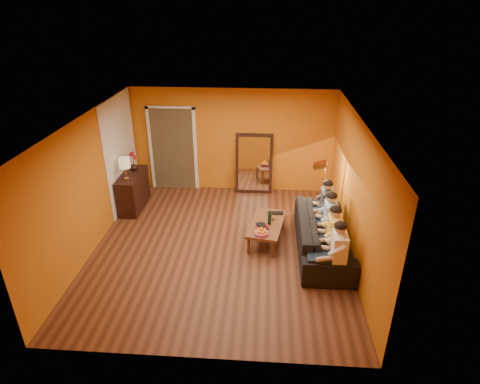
# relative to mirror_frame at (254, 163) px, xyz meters

# --- Properties ---
(room_shell) EXTENTS (5.00, 5.50, 2.60)m
(room_shell) POSITION_rel_mirror_frame_xyz_m (-0.55, -2.26, 0.54)
(room_shell) COLOR brown
(room_shell) RESTS_ON ground
(white_accent) EXTENTS (0.02, 1.90, 2.58)m
(white_accent) POSITION_rel_mirror_frame_xyz_m (-3.04, -0.88, 0.54)
(white_accent) COLOR white
(white_accent) RESTS_ON wall_left
(doorway_recess) EXTENTS (1.06, 0.30, 2.10)m
(doorway_recess) POSITION_rel_mirror_frame_xyz_m (-2.05, 0.20, 0.29)
(doorway_recess) COLOR #3F2D19
(doorway_recess) RESTS_ON floor
(door_jamb_left) EXTENTS (0.08, 0.06, 2.20)m
(door_jamb_left) POSITION_rel_mirror_frame_xyz_m (-2.62, 0.08, 0.29)
(door_jamb_left) COLOR white
(door_jamb_left) RESTS_ON wall_back
(door_jamb_right) EXTENTS (0.08, 0.06, 2.20)m
(door_jamb_right) POSITION_rel_mirror_frame_xyz_m (-1.48, 0.08, 0.29)
(door_jamb_right) COLOR white
(door_jamb_right) RESTS_ON wall_back
(door_header) EXTENTS (1.22, 0.06, 0.08)m
(door_header) POSITION_rel_mirror_frame_xyz_m (-2.05, 0.08, 1.36)
(door_header) COLOR white
(door_header) RESTS_ON wall_back
(mirror_frame) EXTENTS (0.92, 0.27, 1.51)m
(mirror_frame) POSITION_rel_mirror_frame_xyz_m (0.00, 0.00, 0.00)
(mirror_frame) COLOR black
(mirror_frame) RESTS_ON floor
(mirror_glass) EXTENTS (0.78, 0.21, 1.35)m
(mirror_glass) POSITION_rel_mirror_frame_xyz_m (0.00, -0.04, 0.00)
(mirror_glass) COLOR white
(mirror_glass) RESTS_ON mirror_frame
(sideboard) EXTENTS (0.44, 1.18, 0.85)m
(sideboard) POSITION_rel_mirror_frame_xyz_m (-2.79, -1.08, -0.34)
(sideboard) COLOR black
(sideboard) RESTS_ON floor
(table_lamp) EXTENTS (0.24, 0.24, 0.51)m
(table_lamp) POSITION_rel_mirror_frame_xyz_m (-2.79, -1.38, 0.34)
(table_lamp) COLOR beige
(table_lamp) RESTS_ON sideboard
(sofa) EXTENTS (2.45, 0.96, 0.72)m
(sofa) POSITION_rel_mirror_frame_xyz_m (1.45, -2.57, -0.40)
(sofa) COLOR black
(sofa) RESTS_ON floor
(coffee_table) EXTENTS (0.82, 1.31, 0.42)m
(coffee_table) POSITION_rel_mirror_frame_xyz_m (0.36, -2.33, -0.55)
(coffee_table) COLOR brown
(coffee_table) RESTS_ON floor
(floor_lamp) EXTENTS (0.34, 0.29, 1.44)m
(floor_lamp) POSITION_rel_mirror_frame_xyz_m (1.55, -1.51, -0.04)
(floor_lamp) COLOR #D2883D
(floor_lamp) RESTS_ON floor
(dog) EXTENTS (0.50, 0.65, 0.67)m
(dog) POSITION_rel_mirror_frame_xyz_m (1.46, -2.21, -0.42)
(dog) COLOR #9E7D47
(dog) RESTS_ON floor
(person_far_left) EXTENTS (0.70, 0.44, 1.22)m
(person_far_left) POSITION_rel_mirror_frame_xyz_m (1.58, -3.57, -0.15)
(person_far_left) COLOR white
(person_far_left) RESTS_ON sofa
(person_mid_left) EXTENTS (0.70, 0.44, 1.22)m
(person_mid_left) POSITION_rel_mirror_frame_xyz_m (1.58, -3.02, -0.15)
(person_mid_left) COLOR #FCD654
(person_mid_left) RESTS_ON sofa
(person_mid_right) EXTENTS (0.70, 0.44, 1.22)m
(person_mid_right) POSITION_rel_mirror_frame_xyz_m (1.58, -2.47, -0.15)
(person_mid_right) COLOR #9ABCEE
(person_mid_right) RESTS_ON sofa
(person_far_right) EXTENTS (0.70, 0.44, 1.22)m
(person_far_right) POSITION_rel_mirror_frame_xyz_m (1.58, -1.92, -0.15)
(person_far_right) COLOR #323337
(person_far_right) RESTS_ON sofa
(fruit_bowl) EXTENTS (0.26, 0.26, 0.16)m
(fruit_bowl) POSITION_rel_mirror_frame_xyz_m (0.26, -2.78, -0.26)
(fruit_bowl) COLOR #C2446F
(fruit_bowl) RESTS_ON coffee_table
(wine_bottle) EXTENTS (0.07, 0.07, 0.31)m
(wine_bottle) POSITION_rel_mirror_frame_xyz_m (0.41, -2.38, -0.18)
(wine_bottle) COLOR black
(wine_bottle) RESTS_ON coffee_table
(tumbler) EXTENTS (0.11, 0.11, 0.09)m
(tumbler) POSITION_rel_mirror_frame_xyz_m (0.48, -2.21, -0.30)
(tumbler) COLOR #B27F3F
(tumbler) RESTS_ON coffee_table
(laptop) EXTENTS (0.34, 0.23, 0.03)m
(laptop) POSITION_rel_mirror_frame_xyz_m (0.54, -1.98, -0.33)
(laptop) COLOR black
(laptop) RESTS_ON coffee_table
(book_lower) EXTENTS (0.26, 0.31, 0.02)m
(book_lower) POSITION_rel_mirror_frame_xyz_m (0.18, -2.53, -0.33)
(book_lower) COLOR black
(book_lower) RESTS_ON coffee_table
(book_mid) EXTENTS (0.27, 0.30, 0.02)m
(book_mid) POSITION_rel_mirror_frame_xyz_m (0.19, -2.52, -0.31)
(book_mid) COLOR #A7131D
(book_mid) RESTS_ON book_lower
(book_upper) EXTENTS (0.23, 0.25, 0.02)m
(book_upper) POSITION_rel_mirror_frame_xyz_m (0.18, -2.54, -0.29)
(book_upper) COLOR black
(book_upper) RESTS_ON book_mid
(vase) EXTENTS (0.17, 0.17, 0.17)m
(vase) POSITION_rel_mirror_frame_xyz_m (-2.79, -0.83, 0.18)
(vase) COLOR black
(vase) RESTS_ON sideboard
(flowers) EXTENTS (0.17, 0.17, 0.48)m
(flowers) POSITION_rel_mirror_frame_xyz_m (-2.79, -0.83, 0.45)
(flowers) COLOR #A7131D
(flowers) RESTS_ON vase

